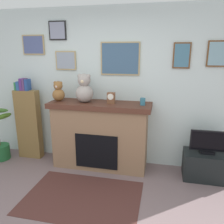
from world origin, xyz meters
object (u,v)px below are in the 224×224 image
at_px(tv_stand, 205,166).
at_px(television, 208,143).
at_px(teddy_bear_brown, 84,89).
at_px(mantel_clock, 111,98).
at_px(fireplace, 100,135).
at_px(candle_jar, 143,102).
at_px(bookshelf, 29,122).
at_px(teddy_bear_grey, 58,92).

height_order(tv_stand, television, television).
bearing_deg(teddy_bear_brown, mantel_clock, -0.10).
xyz_separation_m(fireplace, candle_jar, (0.69, -0.02, 0.60)).
height_order(fireplace, bookshelf, bookshelf).
distance_m(bookshelf, candle_jar, 2.10).
height_order(fireplace, candle_jar, candle_jar).
distance_m(tv_stand, candle_jar, 1.38).
distance_m(fireplace, television, 1.68).
relative_size(tv_stand, teddy_bear_grey, 1.98).
bearing_deg(candle_jar, mantel_clock, -179.84).
bearing_deg(fireplace, bookshelf, 177.87).
bearing_deg(teddy_bear_grey, mantel_clock, -0.06).
bearing_deg(mantel_clock, tv_stand, -1.17).
bearing_deg(teddy_bear_grey, candle_jar, 0.02).
bearing_deg(bookshelf, mantel_clock, -2.58).
bearing_deg(candle_jar, television, -1.91).
distance_m(television, mantel_clock, 1.61).
bearing_deg(teddy_bear_brown, bookshelf, 176.44).
height_order(bookshelf, candle_jar, bookshelf).
distance_m(tv_stand, teddy_bear_brown, 2.22).
height_order(mantel_clock, teddy_bear_brown, teddy_bear_brown).
bearing_deg(mantel_clock, fireplace, 174.27).
relative_size(fireplace, television, 3.19).
bearing_deg(candle_jar, teddy_bear_grey, -179.98).
height_order(bookshelf, teddy_bear_brown, teddy_bear_brown).
distance_m(candle_jar, teddy_bear_grey, 1.39).
xyz_separation_m(television, candle_jar, (-0.99, 0.03, 0.57)).
xyz_separation_m(television, teddy_bear_brown, (-1.93, 0.03, 0.73)).
height_order(bookshelf, teddy_bear_grey, bookshelf).
distance_m(bookshelf, tv_stand, 3.07).
relative_size(candle_jar, mantel_clock, 0.63).
xyz_separation_m(bookshelf, tv_stand, (3.03, -0.10, -0.46)).
bearing_deg(bookshelf, fireplace, -2.13).
height_order(bookshelf, television, bookshelf).
distance_m(bookshelf, teddy_bear_grey, 0.88).
bearing_deg(mantel_clock, television, -1.22).
xyz_separation_m(tv_stand, mantel_clock, (-1.49, 0.03, 0.99)).
relative_size(tv_stand, teddy_bear_brown, 1.42).
relative_size(teddy_bear_grey, teddy_bear_brown, 0.71).
distance_m(television, teddy_bear_grey, 2.47).
bearing_deg(teddy_bear_brown, television, -0.97).
distance_m(mantel_clock, teddy_bear_grey, 0.89).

